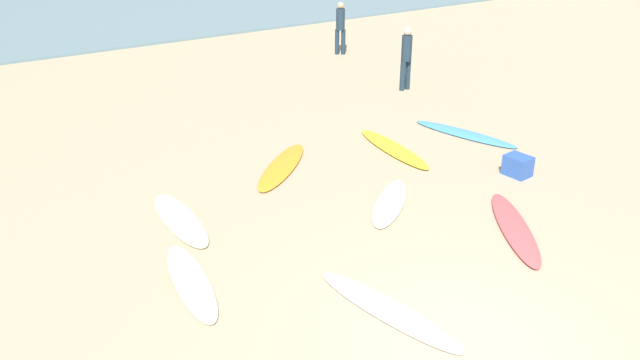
{
  "coord_description": "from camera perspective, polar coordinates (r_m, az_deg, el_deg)",
  "views": [
    {
      "loc": [
        -5.24,
        -4.88,
        5.61
      ],
      "look_at": [
        0.64,
        4.68,
        0.3
      ],
      "focal_mm": 37.49,
      "sensor_mm": 36.0,
      "label": 1
    }
  ],
  "objects": [
    {
      "name": "beach_cooler",
      "position": [
        13.81,
        16.53,
        1.18
      ],
      "size": [
        0.45,
        0.55,
        0.41
      ],
      "primitive_type": "cube",
      "rotation": [
        0.0,
        0.0,
        1.71
      ],
      "color": "#2D56B2",
      "rests_on": "ground_plane"
    },
    {
      "name": "surfboard_4",
      "position": [
        9.46,
        5.83,
        -10.98
      ],
      "size": [
        1.0,
        2.59,
        0.06
      ],
      "primitive_type": "ellipsoid",
      "rotation": [
        0.0,
        0.0,
        0.21
      ],
      "color": "white",
      "rests_on": "ground_plane"
    },
    {
      "name": "surfboard_1",
      "position": [
        10.15,
        -10.95,
        -8.52
      ],
      "size": [
        0.78,
        2.28,
        0.07
      ],
      "primitive_type": "ellipsoid",
      "rotation": [
        0.0,
        0.0,
        -0.13
      ],
      "color": "white",
      "rests_on": "ground_plane"
    },
    {
      "name": "surfboard_7",
      "position": [
        13.63,
        -3.29,
        1.15
      ],
      "size": [
        2.16,
        2.08,
        0.07
      ],
      "primitive_type": "ellipsoid",
      "rotation": [
        0.0,
        0.0,
        2.33
      ],
      "color": "orange",
      "rests_on": "ground_plane"
    },
    {
      "name": "ground_plane",
      "position": [
        9.1,
        12.44,
        -13.47
      ],
      "size": [
        120.0,
        120.0,
        0.0
      ],
      "primitive_type": "plane",
      "color": "tan"
    },
    {
      "name": "surfboard_2",
      "position": [
        14.55,
        6.3,
        2.68
      ],
      "size": [
        0.66,
        2.53,
        0.09
      ],
      "primitive_type": "ellipsoid",
      "rotation": [
        0.0,
        0.0,
        -0.07
      ],
      "color": "yellow",
      "rests_on": "ground_plane"
    },
    {
      "name": "surfboard_8",
      "position": [
        11.8,
        16.28,
        -3.94
      ],
      "size": [
        1.76,
        2.45,
        0.09
      ],
      "primitive_type": "ellipsoid",
      "rotation": [
        0.0,
        0.0,
        2.59
      ],
      "color": "#E35255",
      "rests_on": "ground_plane"
    },
    {
      "name": "beachgoer_far",
      "position": [
        18.43,
        7.38,
        10.51
      ],
      "size": [
        0.34,
        0.31,
        1.72
      ],
      "rotation": [
        0.0,
        0.0,
        3.24
      ],
      "color": "#1E3342",
      "rests_on": "ground_plane"
    },
    {
      "name": "surfboard_3",
      "position": [
        12.24,
        5.99,
        -1.94
      ],
      "size": [
        1.83,
        1.72,
        0.06
      ],
      "primitive_type": "ellipsoid",
      "rotation": [
        0.0,
        0.0,
        2.31
      ],
      "color": "silver",
      "rests_on": "ground_plane"
    },
    {
      "name": "surfboard_6",
      "position": [
        11.86,
        -11.85,
        -3.3
      ],
      "size": [
        0.62,
        2.26,
        0.08
      ],
      "primitive_type": "ellipsoid",
      "rotation": [
        0.0,
        0.0,
        3.12
      ],
      "color": "#E8EFBC",
      "rests_on": "ground_plane"
    },
    {
      "name": "surfboard_5",
      "position": [
        15.66,
        12.26,
        3.87
      ],
      "size": [
        1.24,
        2.62,
        0.06
      ],
      "primitive_type": "ellipsoid",
      "rotation": [
        0.0,
        0.0,
        0.3
      ],
      "color": "#4796DA",
      "rests_on": "ground_plane"
    },
    {
      "name": "beachgoer_near",
      "position": [
        21.99,
        1.75,
        13.05
      ],
      "size": [
        0.39,
        0.39,
        1.68
      ],
      "rotation": [
        0.0,
        0.0,
        5.7
      ],
      "color": "#1E3342",
      "rests_on": "ground_plane"
    }
  ]
}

